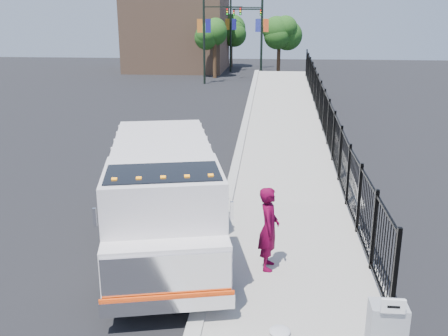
{
  "coord_description": "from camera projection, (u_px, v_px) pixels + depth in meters",
  "views": [
    {
      "loc": [
        1.3,
        -10.23,
        5.46
      ],
      "look_at": [
        0.08,
        2.0,
        1.74
      ],
      "focal_mm": 40.0,
      "sensor_mm": 36.0,
      "label": 1
    }
  ],
  "objects": [
    {
      "name": "tree_1",
      "position": [
        279.0,
        34.0,
        47.03
      ],
      "size": [
        2.56,
        2.56,
        5.28
      ],
      "color": "#382314",
      "rests_on": "ground"
    },
    {
      "name": "tree_0",
      "position": [
        215.0,
        35.0,
        45.96
      ],
      "size": [
        2.5,
        2.5,
        5.25
      ],
      "color": "#382314",
      "rests_on": "ground"
    },
    {
      "name": "light_pole_1",
      "position": [
        258.0,
        31.0,
        43.6
      ],
      "size": [
        3.78,
        0.22,
        8.0
      ],
      "color": "black",
      "rests_on": "ground"
    },
    {
      "name": "arrow_sign",
      "position": [
        393.0,
        306.0,
        7.16
      ],
      "size": [
        0.35,
        0.04,
        0.22
      ],
      "primitive_type": "cube",
      "color": "white",
      "rests_on": "utility_cabinet"
    },
    {
      "name": "iron_fence",
      "position": [
        323.0,
        124.0,
        22.28
      ],
      "size": [
        0.1,
        28.0,
        1.8
      ],
      "primitive_type": "cube",
      "color": "black",
      "rests_on": "ground"
    },
    {
      "name": "truck",
      "position": [
        163.0,
        189.0,
        12.08
      ],
      "size": [
        4.09,
        7.95,
        2.6
      ],
      "rotation": [
        0.0,
        0.0,
        0.23
      ],
      "color": "black",
      "rests_on": "ground"
    },
    {
      "name": "tree_2",
      "position": [
        231.0,
        31.0,
        56.62
      ],
      "size": [
        3.29,
        3.29,
        5.65
      ],
      "color": "#382314",
      "rests_on": "ground"
    },
    {
      "name": "worker",
      "position": [
        269.0,
        228.0,
        10.84
      ],
      "size": [
        0.48,
        0.7,
        1.88
      ],
      "primitive_type": "imported",
      "rotation": [
        0.0,
        0.0,
        1.53
      ],
      "color": "#530223",
      "rests_on": "sidewalk"
    },
    {
      "name": "light_pole_0",
      "position": [
        208.0,
        31.0,
        41.59
      ],
      "size": [
        3.77,
        0.22,
        8.0
      ],
      "color": "black",
      "rests_on": "ground"
    },
    {
      "name": "curb",
      "position": [
        199.0,
        311.0,
        9.51
      ],
      "size": [
        0.3,
        12.0,
        0.16
      ],
      "primitive_type": "cube",
      "color": "#ADAAA3",
      "rests_on": "ground"
    },
    {
      "name": "debris",
      "position": [
        280.0,
        331.0,
        8.77
      ],
      "size": [
        0.39,
        0.39,
        0.1
      ],
      "primitive_type": "ellipsoid",
      "color": "silver",
      "rests_on": "sidewalk"
    },
    {
      "name": "light_pole_3",
      "position": [
        259.0,
        28.0,
        54.66
      ],
      "size": [
        3.77,
        0.22,
        8.0
      ],
      "color": "black",
      "rests_on": "ground"
    },
    {
      "name": "light_pole_2",
      "position": [
        234.0,
        29.0,
        51.12
      ],
      "size": [
        3.78,
        0.22,
        8.0
      ],
      "color": "black",
      "rests_on": "ground"
    },
    {
      "name": "ground",
      "position": [
        212.0,
        266.0,
        11.44
      ],
      "size": [
        120.0,
        120.0,
        0.0
      ],
      "primitive_type": "plane",
      "color": "black",
      "rests_on": "ground"
    },
    {
      "name": "sidewalk",
      "position": [
        301.0,
        318.0,
        9.34
      ],
      "size": [
        3.55,
        12.0,
        0.12
      ],
      "primitive_type": "cube",
      "color": "#9E998E",
      "rests_on": "ground"
    },
    {
      "name": "ramp",
      "position": [
        288.0,
        125.0,
        26.48
      ],
      "size": [
        3.95,
        24.06,
        3.19
      ],
      "primitive_type": "cube",
      "rotation": [
        0.06,
        0.0,
        0.0
      ],
      "color": "#9E998E",
      "rests_on": "ground"
    },
    {
      "name": "building",
      "position": [
        178.0,
        32.0,
        53.05
      ],
      "size": [
        10.0,
        10.0,
        8.0
      ],
      "primitive_type": "cube",
      "color": "#8C664C",
      "rests_on": "ground"
    }
  ]
}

